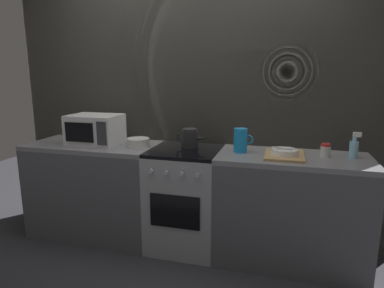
{
  "coord_description": "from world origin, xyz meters",
  "views": [
    {
      "loc": [
        0.81,
        -2.71,
        1.56
      ],
      "look_at": [
        0.06,
        0.0,
        0.95
      ],
      "focal_mm": 31.43,
      "sensor_mm": 36.0,
      "label": 1
    }
  ],
  "objects_px": {
    "spice_jar": "(325,150)",
    "spray_bottle": "(354,148)",
    "mixing_bowl": "(138,143)",
    "dish_pile": "(285,154)",
    "microwave": "(95,129)",
    "stove_unit": "(185,198)",
    "kettle": "(190,138)",
    "pitcher": "(241,140)"
  },
  "relations": [
    {
      "from": "spice_jar",
      "to": "spray_bottle",
      "type": "relative_size",
      "value": 0.52
    },
    {
      "from": "mixing_bowl",
      "to": "dish_pile",
      "type": "bearing_deg",
      "value": 0.03
    },
    {
      "from": "microwave",
      "to": "dish_pile",
      "type": "xyz_separation_m",
      "value": [
        1.7,
        -0.03,
        -0.11
      ]
    },
    {
      "from": "stove_unit",
      "to": "kettle",
      "type": "distance_m",
      "value": 0.54
    },
    {
      "from": "microwave",
      "to": "kettle",
      "type": "relative_size",
      "value": 1.62
    },
    {
      "from": "spice_jar",
      "to": "spray_bottle",
      "type": "bearing_deg",
      "value": 4.39
    },
    {
      "from": "spice_jar",
      "to": "spray_bottle",
      "type": "height_order",
      "value": "spray_bottle"
    },
    {
      "from": "kettle",
      "to": "dish_pile",
      "type": "bearing_deg",
      "value": -8.59
    },
    {
      "from": "dish_pile",
      "to": "spray_bottle",
      "type": "distance_m",
      "value": 0.53
    },
    {
      "from": "spice_jar",
      "to": "stove_unit",
      "type": "bearing_deg",
      "value": -177.5
    },
    {
      "from": "kettle",
      "to": "spice_jar",
      "type": "xyz_separation_m",
      "value": [
        1.12,
        -0.04,
        -0.03
      ]
    },
    {
      "from": "dish_pile",
      "to": "spice_jar",
      "type": "height_order",
      "value": "spice_jar"
    },
    {
      "from": "dish_pile",
      "to": "spray_bottle",
      "type": "xyz_separation_m",
      "value": [
        0.51,
        0.09,
        0.06
      ]
    },
    {
      "from": "stove_unit",
      "to": "mixing_bowl",
      "type": "bearing_deg",
      "value": -175.96
    },
    {
      "from": "dish_pile",
      "to": "microwave",
      "type": "bearing_deg",
      "value": 179.11
    },
    {
      "from": "stove_unit",
      "to": "dish_pile",
      "type": "height_order",
      "value": "dish_pile"
    },
    {
      "from": "stove_unit",
      "to": "dish_pile",
      "type": "distance_m",
      "value": 0.96
    },
    {
      "from": "microwave",
      "to": "kettle",
      "type": "xyz_separation_m",
      "value": [
        0.88,
        0.1,
        -0.05
      ]
    },
    {
      "from": "dish_pile",
      "to": "mixing_bowl",
      "type": "bearing_deg",
      "value": -179.97
    },
    {
      "from": "microwave",
      "to": "dish_pile",
      "type": "distance_m",
      "value": 1.7
    },
    {
      "from": "dish_pile",
      "to": "spice_jar",
      "type": "bearing_deg",
      "value": 14.37
    },
    {
      "from": "stove_unit",
      "to": "microwave",
      "type": "distance_m",
      "value": 1.05
    },
    {
      "from": "stove_unit",
      "to": "kettle",
      "type": "xyz_separation_m",
      "value": [
        0.02,
        0.09,
        0.53
      ]
    },
    {
      "from": "spice_jar",
      "to": "pitcher",
      "type": "bearing_deg",
      "value": -177.94
    },
    {
      "from": "mixing_bowl",
      "to": "pitcher",
      "type": "bearing_deg",
      "value": 3.55
    },
    {
      "from": "pitcher",
      "to": "spray_bottle",
      "type": "relative_size",
      "value": 0.99
    },
    {
      "from": "microwave",
      "to": "pitcher",
      "type": "height_order",
      "value": "microwave"
    },
    {
      "from": "pitcher",
      "to": "spice_jar",
      "type": "bearing_deg",
      "value": 2.06
    },
    {
      "from": "kettle",
      "to": "spray_bottle",
      "type": "distance_m",
      "value": 1.33
    },
    {
      "from": "mixing_bowl",
      "to": "pitcher",
      "type": "relative_size",
      "value": 1.0
    },
    {
      "from": "stove_unit",
      "to": "spray_bottle",
      "type": "distance_m",
      "value": 1.45
    },
    {
      "from": "microwave",
      "to": "dish_pile",
      "type": "bearing_deg",
      "value": -0.89
    },
    {
      "from": "mixing_bowl",
      "to": "spice_jar",
      "type": "bearing_deg",
      "value": 2.92
    },
    {
      "from": "dish_pile",
      "to": "pitcher",
      "type": "bearing_deg",
      "value": 171.18
    },
    {
      "from": "spray_bottle",
      "to": "mixing_bowl",
      "type": "bearing_deg",
      "value": -176.91
    },
    {
      "from": "mixing_bowl",
      "to": "spray_bottle",
      "type": "height_order",
      "value": "spray_bottle"
    },
    {
      "from": "microwave",
      "to": "pitcher",
      "type": "bearing_deg",
      "value": 1.24
    },
    {
      "from": "kettle",
      "to": "dish_pile",
      "type": "xyz_separation_m",
      "value": [
        0.81,
        -0.12,
        -0.06
      ]
    },
    {
      "from": "microwave",
      "to": "spray_bottle",
      "type": "relative_size",
      "value": 2.27
    },
    {
      "from": "kettle",
      "to": "spice_jar",
      "type": "distance_m",
      "value": 1.12
    },
    {
      "from": "kettle",
      "to": "mixing_bowl",
      "type": "xyz_separation_m",
      "value": [
        -0.44,
        -0.12,
        -0.04
      ]
    },
    {
      "from": "pitcher",
      "to": "spice_jar",
      "type": "height_order",
      "value": "pitcher"
    }
  ]
}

